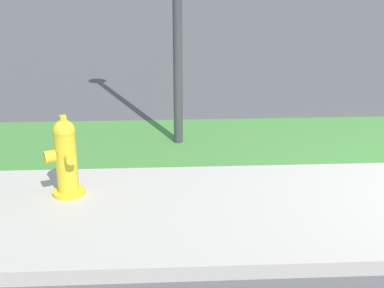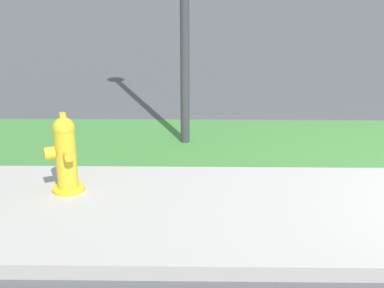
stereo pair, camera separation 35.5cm
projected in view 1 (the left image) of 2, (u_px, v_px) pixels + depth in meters
The scene contains 1 object.
fire_hydrant_far_end at pixel (66, 158), 5.05m from camera, with size 0.37×0.39×0.81m.
Camera 1 is at (-3.12, -4.42, 2.20)m, focal length 50.00 mm.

